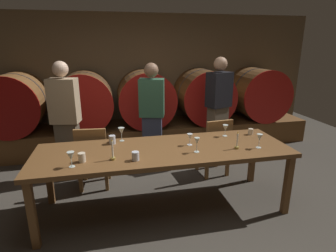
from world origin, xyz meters
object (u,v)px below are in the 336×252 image
object	(u,v)px
dining_table	(164,154)
candle_right	(237,144)
guest_center	(152,114)
wine_glass_left	(121,131)
chair_right	(215,144)
chair_left	(93,155)
candle_left	(113,154)
wine_glass_far_left	(71,156)
guest_right	(218,109)
wine_glass_right	(225,128)
wine_barrel_left	(84,101)
wine_barrel_far_right	(257,93)
cup_far_left	(82,157)
wine_barrel_right	(203,96)
wine_glass_center_right	(197,142)
cup_center_right	(135,156)
cup_far_right	(251,132)
wine_barrel_far_left	(15,103)
wine_glass_far_right	(259,138)
cup_center_left	(112,140)
guest_left	(66,120)
wine_barrel_center	(145,98)
wine_glass_center_left	(190,137)

from	to	relation	value
dining_table	candle_right	distance (m)	0.83
guest_center	wine_glass_left	xyz separation A→B (m)	(-0.52, -0.92, 0.05)
chair_right	chair_left	bearing A→B (deg)	-5.79
candle_left	wine_glass_far_left	world-z (taller)	candle_left
guest_right	wine_glass_right	size ratio (longest dim) A/B	11.41
wine_barrel_left	wine_barrel_far_right	size ratio (longest dim) A/B	1.00
chair_right	candle_left	xyz separation A→B (m)	(-1.48, -0.89, 0.34)
chair_right	cup_far_left	distance (m)	2.02
wine_barrel_right	wine_glass_center_right	xyz separation A→B (m)	(-0.87, -2.32, -0.05)
cup_center_right	cup_far_right	world-z (taller)	cup_center_right
wine_barrel_far_left	wine_barrel_left	bearing A→B (deg)	0.00
wine_barrel_far_right	cup_far_right	bearing A→B (deg)	-121.03
wine_glass_center_right	wine_glass_far_right	size ratio (longest dim) A/B	1.01
wine_glass_far_left	wine_glass_left	bearing A→B (deg)	51.33
guest_right	cup_far_right	world-z (taller)	guest_right
wine_barrel_far_right	wine_glass_center_right	bearing A→B (deg)	-131.00
wine_barrel_left	chair_right	bearing A→B (deg)	-36.94
cup_far_right	candle_right	bearing A→B (deg)	-133.12
chair_right	wine_glass_left	size ratio (longest dim) A/B	5.20
wine_barrel_far_right	cup_center_left	bearing A→B (deg)	-147.48
chair_left	candle_left	xyz separation A→B (m)	(0.26, -0.87, 0.34)
wine_barrel_far_left	wine_glass_right	bearing A→B (deg)	-31.97
wine_glass_far_left	wine_glass_left	size ratio (longest dim) A/B	0.92
guest_left	wine_glass_center_right	xyz separation A→B (m)	(1.53, -1.27, 0.02)
wine_barrel_far_left	guest_center	distance (m)	2.38
wine_glass_far_right	chair_right	bearing A→B (deg)	99.91
guest_right	wine_glass_far_left	bearing A→B (deg)	14.21
wine_barrel_center	wine_glass_right	distance (m)	2.04
chair_left	wine_glass_right	distance (m)	1.79
chair_right	guest_left	distance (m)	2.17
candle_right	wine_glass_center_left	distance (m)	0.54
wine_glass_left	wine_barrel_center	bearing A→B (deg)	73.44
wine_glass_left	cup_far_left	bearing A→B (deg)	-128.11
chair_left	wine_glass_left	xyz separation A→B (m)	(0.38, -0.31, 0.40)
guest_center	wine_glass_far_left	xyz separation A→B (m)	(-1.03, -1.56, 0.03)
chair_left	chair_right	xyz separation A→B (m)	(1.75, 0.02, 0.00)
cup_far_left	wine_glass_center_right	bearing A→B (deg)	0.27
wine_glass_far_left	cup_far_right	size ratio (longest dim) A/B	2.01
candle_right	wine_barrel_right	bearing A→B (deg)	80.29
guest_center	wine_glass_center_left	xyz separation A→B (m)	(0.25, -1.22, 0.02)
wine_barrel_center	wine_glass_left	xyz separation A→B (m)	(-0.53, -1.78, -0.05)
wine_barrel_far_right	dining_table	distance (m)	3.19
wine_barrel_center	guest_right	distance (m)	1.41
candle_left	wine_glass_center_right	xyz separation A→B (m)	(0.91, 0.02, 0.06)
candle_right	wine_glass_center_left	xyz separation A→B (m)	(-0.49, 0.23, 0.04)
cup_center_right	cup_far_right	distance (m)	1.64
wine_barrel_right	wine_glass_right	distance (m)	1.91
wine_glass_far_left	chair_right	bearing A→B (deg)	27.47
wine_glass_center_right	cup_far_left	xyz separation A→B (m)	(-1.21, -0.01, -0.07)
wine_glass_center_left	wine_glass_right	bearing A→B (deg)	21.64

